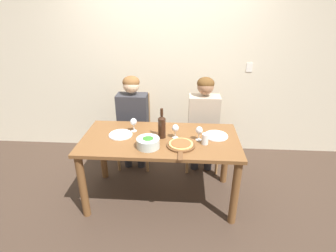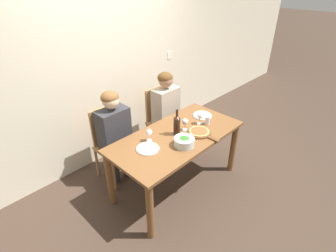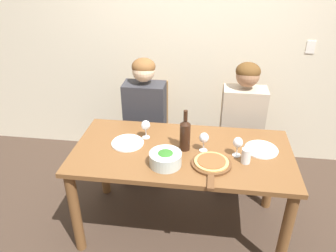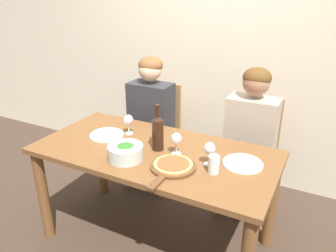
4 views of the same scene
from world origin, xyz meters
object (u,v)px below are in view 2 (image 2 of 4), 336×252
object	(u,v)px
person_man	(167,106)
chair_left	(111,141)
wine_glass_left	(149,133)
water_tumbler	(207,120)
dinner_plate_right	(202,115)
pizza_on_board	(200,132)
person_woman	(115,129)
wine_glass_right	(200,116)
chair_right	(161,117)
wine_glass_centre	(185,122)
broccoli_bowl	(184,142)
wine_bottle	(177,125)
dinner_plate_left	(148,149)

from	to	relation	value
person_man	chair_left	bearing A→B (deg)	172.80
wine_glass_left	water_tumbler	distance (m)	0.79
dinner_plate_right	pizza_on_board	distance (m)	0.44
person_woman	wine_glass_right	bearing A→B (deg)	-39.40
chair_left	wine_glass_left	size ratio (longest dim) A/B	6.38
chair_right	wine_glass_centre	world-z (taller)	chair_right
chair_left	person_man	size ratio (longest dim) A/B	0.78
broccoli_bowl	water_tumbler	world-z (taller)	water_tumbler
chair_right	person_woman	size ratio (longest dim) A/B	0.78
person_man	wine_glass_centre	size ratio (longest dim) A/B	8.20
person_man	dinner_plate_right	bearing A→B (deg)	-80.64
wine_glass_centre	chair_left	bearing A→B (deg)	127.33
pizza_on_board	wine_glass_right	xyz separation A→B (m)	(0.18, 0.15, 0.09)
chair_left	dinner_plate_right	size ratio (longest dim) A/B	3.89
wine_bottle	dinner_plate_right	world-z (taller)	wine_bottle
dinner_plate_left	chair_left	bearing A→B (deg)	89.12
dinner_plate_right	wine_glass_centre	bearing A→B (deg)	-171.49
water_tumbler	person_woman	bearing A→B (deg)	139.45
wine_glass_centre	water_tumbler	size ratio (longest dim) A/B	1.37
pizza_on_board	dinner_plate_left	bearing A→B (deg)	162.71
pizza_on_board	water_tumbler	size ratio (longest dim) A/B	3.79
wine_bottle	wine_glass_centre	bearing A→B (deg)	-2.31
wine_glass_left	dinner_plate_right	bearing A→B (deg)	-4.28
chair_right	wine_glass_centre	size ratio (longest dim) A/B	6.38
wine_glass_centre	water_tumbler	world-z (taller)	wine_glass_centre
chair_right	broccoli_bowl	xyz separation A→B (m)	(-0.59, -0.96, 0.29)
broccoli_bowl	dinner_plate_right	distance (m)	0.73
wine_bottle	wine_glass_left	xyz separation A→B (m)	(-0.32, 0.12, -0.02)
chair_left	wine_bottle	size ratio (longest dim) A/B	3.01
chair_right	wine_glass_right	size ratio (longest dim) A/B	6.38
wine_glass_centre	person_woman	bearing A→B (deg)	131.98
wine_glass_centre	wine_bottle	bearing A→B (deg)	177.69
wine_bottle	broccoli_bowl	size ratio (longest dim) A/B	1.43
broccoli_bowl	person_woman	bearing A→B (deg)	110.52
wine_glass_right	broccoli_bowl	bearing A→B (deg)	-160.23
chair_right	person_woman	xyz separation A→B (m)	(-0.90, -0.11, 0.23)
chair_left	broccoli_bowl	bearing A→B (deg)	-71.75
wine_glass_left	chair_right	bearing A→B (deg)	37.99
wine_bottle	pizza_on_board	distance (m)	0.30
chair_left	pizza_on_board	size ratio (longest dim) A/B	2.30
pizza_on_board	wine_glass_left	bearing A→B (deg)	149.26
person_man	wine_bottle	world-z (taller)	person_man
wine_glass_right	pizza_on_board	bearing A→B (deg)	-140.61
chair_left	broccoli_bowl	xyz separation A→B (m)	(0.32, -0.96, 0.29)
wine_glass_right	person_woman	bearing A→B (deg)	140.60
chair_right	dinner_plate_left	bearing A→B (deg)	-141.54
broccoli_bowl	dinner_plate_right	xyz separation A→B (m)	(0.68, 0.27, -0.04)
pizza_on_board	wine_bottle	bearing A→B (deg)	137.55
person_man	dinner_plate_left	size ratio (longest dim) A/B	5.00
broccoli_bowl	pizza_on_board	bearing A→B (deg)	5.66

